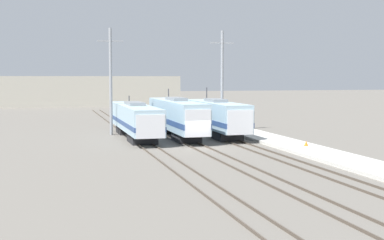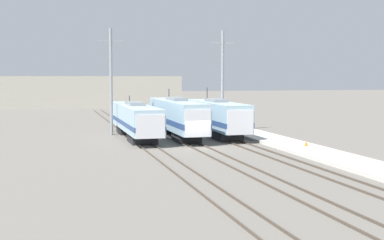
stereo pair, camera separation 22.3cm
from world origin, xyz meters
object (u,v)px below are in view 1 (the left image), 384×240
Objects in this scene: locomotive_far_left at (136,120)px; traffic_cone at (306,143)px; locomotive_center at (177,117)px; catenary_tower_right at (222,80)px; catenary_tower_left at (111,80)px; locomotive_far_right at (217,117)px.

traffic_cone is (13.79, -12.83, -1.50)m from locomotive_far_left.
locomotive_center is at bearing -5.53° from locomotive_far_left.
locomotive_center is at bearing 126.71° from traffic_cone.
catenary_tower_right is at bearing 20.05° from locomotive_far_left.
catenary_tower_left is at bearing 133.36° from traffic_cone.
catenary_tower_left is at bearing 180.00° from catenary_tower_right.
locomotive_far_left is 12.64m from catenary_tower_right.
catenary_tower_left is at bearing 146.11° from locomotive_center.
catenary_tower_left reaches higher than locomotive_far_left.
traffic_cone is (4.68, -12.31, -1.63)m from locomotive_far_right.
locomotive_center reaches higher than locomotive_far_left.
locomotive_center is 9.06m from catenary_tower_left.
catenary_tower_right is at bearing 34.31° from locomotive_center.
catenary_tower_left reaches higher than traffic_cone.
traffic_cone is at bearing -81.20° from catenary_tower_right.
locomotive_far_left is 39.80× the size of traffic_cone.
locomotive_far_left is 1.56× the size of catenary_tower_left.
catenary_tower_left is (-6.73, 4.52, 4.06)m from locomotive_center.
locomotive_center is 15.55m from traffic_cone.
locomotive_center is 1.48× the size of catenary_tower_left.
locomotive_far_left is 1.06× the size of locomotive_center.
locomotive_center reaches higher than traffic_cone.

